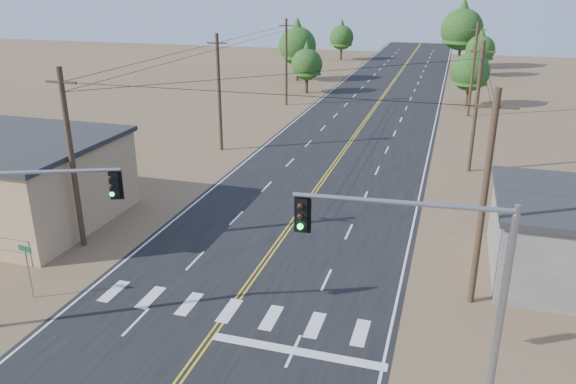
% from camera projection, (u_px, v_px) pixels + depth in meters
% --- Properties ---
extents(road, '(15.00, 200.00, 0.02)m').
position_uv_depth(road, '(333.00, 167.00, 45.18)').
color(road, black).
rests_on(road, ground).
extents(utility_pole_left_near, '(1.80, 0.30, 10.00)m').
position_uv_depth(utility_pole_left_near, '(72.00, 159.00, 30.03)').
color(utility_pole_left_near, '#4C3826').
rests_on(utility_pole_left_near, ground).
extents(utility_pole_left_mid, '(1.80, 0.30, 10.00)m').
position_uv_depth(utility_pole_left_mid, '(219.00, 92.00, 47.97)').
color(utility_pole_left_mid, '#4C3826').
rests_on(utility_pole_left_mid, ground).
extents(utility_pole_left_far, '(1.80, 0.30, 10.00)m').
position_uv_depth(utility_pole_left_far, '(286.00, 62.00, 65.90)').
color(utility_pole_left_far, '#4C3826').
rests_on(utility_pole_left_far, ground).
extents(utility_pole_right_near, '(1.80, 0.30, 10.00)m').
position_uv_depth(utility_pole_right_near, '(484.00, 199.00, 24.44)').
color(utility_pole_right_near, '#4C3826').
rests_on(utility_pole_right_near, ground).
extents(utility_pole_right_mid, '(1.80, 0.30, 10.00)m').
position_uv_depth(utility_pole_right_mid, '(476.00, 107.00, 42.38)').
color(utility_pole_right_mid, '#4C3826').
rests_on(utility_pole_right_mid, ground).
extents(utility_pole_right_far, '(1.80, 0.30, 10.00)m').
position_uv_depth(utility_pole_right_far, '(473.00, 69.00, 60.31)').
color(utility_pole_right_far, '#4C3826').
rests_on(utility_pole_right_far, ground).
extents(signal_mast_left, '(5.70, 2.45, 7.18)m').
position_uv_depth(signal_mast_left, '(20.00, 222.00, 22.76)').
color(signal_mast_left, gray).
rests_on(signal_mast_left, ground).
extents(signal_mast_right, '(7.10, 0.95, 7.66)m').
position_uv_depth(signal_mast_right, '(440.00, 269.00, 18.31)').
color(signal_mast_right, gray).
rests_on(signal_mast_right, ground).
extents(street_sign, '(0.80, 0.15, 2.70)m').
position_uv_depth(street_sign, '(27.00, 263.00, 25.91)').
color(street_sign, gray).
rests_on(street_sign, ground).
extents(tree_left_near, '(4.09, 4.09, 6.82)m').
position_uv_depth(tree_left_near, '(307.00, 61.00, 73.41)').
color(tree_left_near, '#3F2D1E').
rests_on(tree_left_near, ground).
extents(tree_left_mid, '(5.50, 5.50, 9.17)m').
position_uv_depth(tree_left_mid, '(297.00, 42.00, 82.24)').
color(tree_left_mid, '#3F2D1E').
rests_on(tree_left_mid, ground).
extents(tree_left_far, '(4.47, 4.47, 7.45)m').
position_uv_depth(tree_left_far, '(342.00, 35.00, 104.40)').
color(tree_left_far, '#3F2D1E').
rests_on(tree_left_far, ground).
extents(tree_right_near, '(4.45, 4.45, 7.41)m').
position_uv_depth(tree_right_near, '(471.00, 68.00, 65.19)').
color(tree_right_near, '#3F2D1E').
rests_on(tree_right_near, ground).
extents(tree_right_mid, '(4.40, 4.40, 7.34)m').
position_uv_depth(tree_right_mid, '(481.00, 47.00, 86.58)').
color(tree_right_mid, '#3F2D1E').
rests_on(tree_right_mid, ground).
extents(tree_right_far, '(6.92, 6.92, 11.54)m').
position_uv_depth(tree_right_far, '(462.00, 25.00, 93.97)').
color(tree_right_far, '#3F2D1E').
rests_on(tree_right_far, ground).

